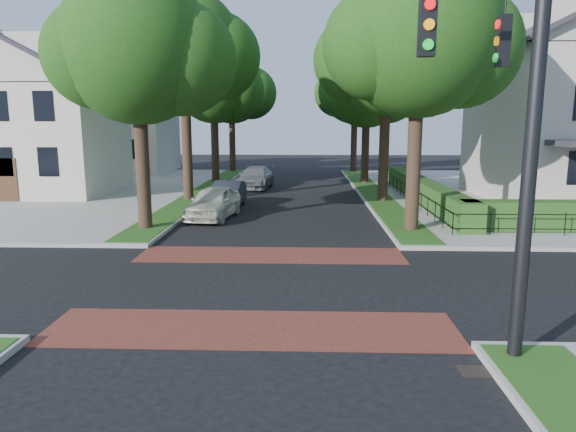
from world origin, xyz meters
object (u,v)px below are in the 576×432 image
object	(u,v)px
traffic_signal	(518,107)
parked_car_front	(214,202)
parked_car_rear	(255,178)
parked_car_middle	(228,195)

from	to	relation	value
traffic_signal	parked_car_front	distance (m)	16.94
traffic_signal	parked_car_front	size ratio (longest dim) A/B	1.78
traffic_signal	parked_car_rear	size ratio (longest dim) A/B	1.58
parked_car_front	traffic_signal	bearing A→B (deg)	-53.48
traffic_signal	parked_car_middle	xyz separation A→B (m)	(-7.87, 17.60, -4.01)
parked_car_front	parked_car_middle	world-z (taller)	parked_car_front
parked_car_front	parked_car_middle	size ratio (longest dim) A/B	1.06
parked_car_front	parked_car_middle	distance (m)	3.23
parked_car_front	parked_car_rear	world-z (taller)	parked_car_front
parked_car_middle	parked_car_rear	distance (m)	8.35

